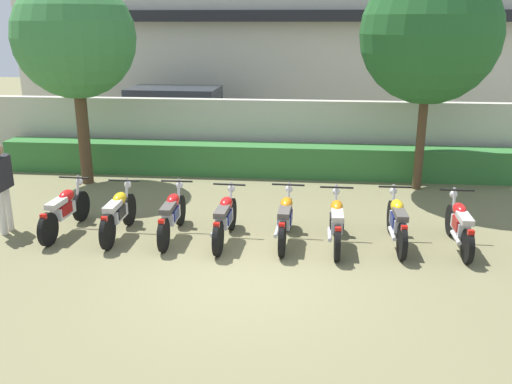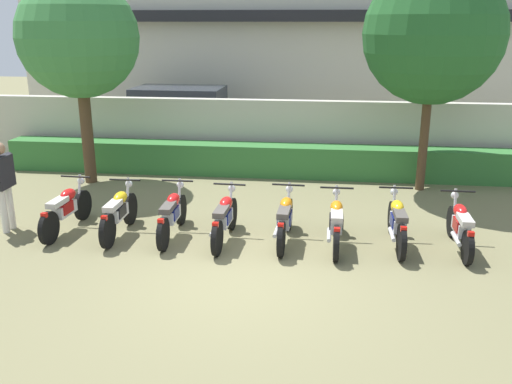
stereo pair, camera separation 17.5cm
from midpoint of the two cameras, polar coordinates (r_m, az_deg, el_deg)
The scene contains 16 objects.
ground at distance 8.76m, azimuth -1.82°, elevation -8.78°, with size 60.00×60.00×0.00m, color olive.
building at distance 21.82m, azimuth 3.23°, elevation 17.02°, with size 18.61×6.50×7.53m.
compound_wall at distance 14.82m, azimuth 1.63°, elevation 5.89°, with size 17.68×0.30×1.85m, color #BCB7A8.
hedge_row at distance 14.26m, azimuth 1.39°, elevation 3.27°, with size 14.14×0.70×0.80m, color #337033.
parked_car at distance 17.41m, azimuth -8.11°, elevation 7.47°, with size 4.54×2.15×1.89m.
tree_near_inspector at distance 13.84m, azimuth -18.51°, elevation 14.76°, with size 2.79×2.79×4.86m.
tree_far_side at distance 13.21m, azimuth 17.09°, elevation 15.25°, with size 3.08×3.08×5.10m.
motorcycle_in_row_0 at distance 11.01m, azimuth -19.53°, elevation -1.74°, with size 0.60×1.91×0.96m.
motorcycle_in_row_1 at distance 10.52m, azimuth -14.46°, elevation -2.11°, with size 0.60×1.84×0.97m.
motorcycle_in_row_2 at distance 10.28m, azimuth -9.13°, elevation -2.28°, with size 0.60×1.92×0.95m.
motorcycle_in_row_3 at distance 9.96m, azimuth -3.73°, elevation -2.69°, with size 0.60×1.86×0.96m.
motorcycle_in_row_4 at distance 9.93m, azimuth 2.54°, elevation -2.74°, with size 0.60×1.88×0.97m.
motorcycle_in_row_5 at distance 9.86m, azimuth 7.75°, elevation -3.06°, with size 0.60×1.87×0.96m.
motorcycle_in_row_6 at distance 10.08m, azimuth 13.82°, elevation -2.93°, with size 0.60×1.85×0.97m.
motorcycle_in_row_7 at distance 10.27m, azimuth 19.75°, elevation -3.16°, with size 0.60×1.83×0.94m.
inspector_person at distance 11.30m, azimuth -25.18°, elevation 1.10°, with size 0.23×0.69×1.71m.
Camera 1 is at (1.00, -7.80, 3.84)m, focal length 38.91 mm.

